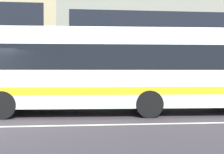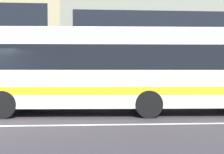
# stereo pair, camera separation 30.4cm
# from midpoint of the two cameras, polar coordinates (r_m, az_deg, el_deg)

# --- Properties ---
(apartment_block_right) EXTENTS (22.89, 11.06, 9.05)m
(apartment_block_right) POSITION_cam_midpoint_polar(r_m,az_deg,el_deg) (26.07, 16.91, 7.34)
(apartment_block_right) COLOR gray
(apartment_block_right) RESTS_ON ground_plane
(transit_bus) EXTENTS (11.22, 2.97, 3.32)m
(transit_bus) POSITION_cam_midpoint_polar(r_m,az_deg,el_deg) (10.58, 4.20, 1.98)
(transit_bus) COLOR silver
(transit_bus) RESTS_ON ground_plane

